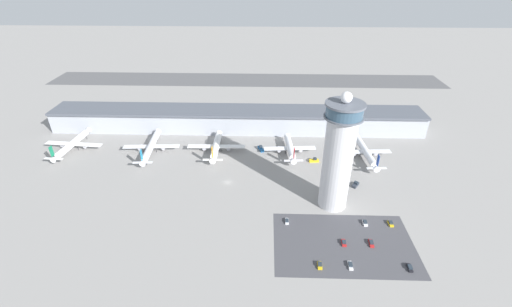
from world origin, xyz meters
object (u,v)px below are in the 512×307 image
at_px(car_red_hatchback, 287,221).
at_px(car_navy_sedan, 410,268).
at_px(airplane_gate_echo, 365,152).
at_px(service_truck_baggage, 314,160).
at_px(car_yellow_taxi, 371,243).
at_px(car_grey_coupe, 350,265).
at_px(car_maroon_suv, 320,265).
at_px(service_truck_fuel, 261,149).
at_px(airplane_gate_charlie, 216,146).
at_px(control_tower, 338,155).
at_px(car_green_van, 365,223).
at_px(car_black_suv, 391,223).
at_px(car_blue_compact, 344,243).
at_px(service_truck_catering, 355,185).
at_px(airplane_gate_delta, 290,148).
at_px(airplane_gate_bravo, 151,146).
at_px(airplane_gate_alpha, 73,144).

bearing_deg(car_red_hatchback, car_navy_sedan, -28.79).
bearing_deg(airplane_gate_echo, service_truck_baggage, -168.92).
bearing_deg(car_yellow_taxi, car_grey_coupe, -132.57).
height_order(car_maroon_suv, car_grey_coupe, car_maroon_suv).
height_order(car_red_hatchback, car_yellow_taxi, car_yellow_taxi).
height_order(service_truck_fuel, car_yellow_taxi, service_truck_fuel).
bearing_deg(car_navy_sedan, airplane_gate_charlie, 134.42).
distance_m(control_tower, car_maroon_suv, 53.14).
bearing_deg(airplane_gate_echo, car_green_van, -103.43).
relative_size(service_truck_fuel, car_black_suv, 1.76).
distance_m(car_black_suv, car_navy_sedan, 27.42).
bearing_deg(car_black_suv, airplane_gate_charlie, 144.00).
height_order(car_blue_compact, car_maroon_suv, car_maroon_suv).
xyz_separation_m(service_truck_baggage, car_yellow_taxi, (17.78, -71.71, -0.35)).
bearing_deg(car_maroon_suv, service_truck_catering, 64.70).
bearing_deg(car_maroon_suv, car_blue_compact, 46.70).
height_order(control_tower, car_black_suv, control_tower).
distance_m(airplane_gate_delta, service_truck_catering, 50.51).
relative_size(service_truck_baggage, car_navy_sedan, 1.39).
bearing_deg(service_truck_fuel, airplane_gate_bravo, -175.63).
bearing_deg(airplane_gate_charlie, control_tower, -38.05).
height_order(service_truck_catering, car_red_hatchback, service_truck_catering).
height_order(control_tower, car_blue_compact, control_tower).
height_order(airplane_gate_alpha, car_navy_sedan, airplane_gate_alpha).
bearing_deg(car_green_van, car_black_suv, -0.43).
height_order(control_tower, service_truck_baggage, control_tower).
bearing_deg(service_truck_baggage, control_tower, -84.17).
height_order(control_tower, car_green_van, control_tower).
relative_size(airplane_gate_charlie, car_black_suv, 9.20).
relative_size(airplane_gate_echo, car_blue_compact, 10.02).
height_order(airplane_gate_delta, service_truck_fuel, airplane_gate_delta).
xyz_separation_m(airplane_gate_bravo, car_grey_coupe, (112.87, -93.62, -4.09)).
xyz_separation_m(airplane_gate_bravo, car_maroon_suv, (99.87, -93.98, -4.03)).
bearing_deg(car_grey_coupe, car_maroon_suv, -178.42).
bearing_deg(car_yellow_taxi, airplane_gate_bravo, 147.30).
height_order(control_tower, airplane_gate_charlie, control_tower).
bearing_deg(airplane_gate_charlie, car_green_van, -39.87).
distance_m(car_blue_compact, car_maroon_suv, 18.61).
xyz_separation_m(control_tower, airplane_gate_alpha, (-165.37, 53.01, -25.42)).
bearing_deg(airplane_gate_alpha, airplane_gate_charlie, 0.40).
bearing_deg(control_tower, service_truck_baggage, 95.83).
bearing_deg(service_truck_fuel, car_black_suv, -48.02).
xyz_separation_m(airplane_gate_charlie, car_blue_compact, (69.52, -82.70, -3.62)).
bearing_deg(car_maroon_suv, car_red_hatchback, 114.66).
distance_m(service_truck_fuel, service_truck_baggage, 37.14).
xyz_separation_m(control_tower, car_grey_coupe, (1.18, -42.20, -29.60)).
xyz_separation_m(service_truck_fuel, car_navy_sedan, (64.60, -99.74, -0.39)).
bearing_deg(car_black_suv, service_truck_baggage, 117.87).
bearing_deg(car_navy_sedan, airplane_gate_alpha, 153.41).
bearing_deg(service_truck_baggage, car_black_suv, -62.13).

